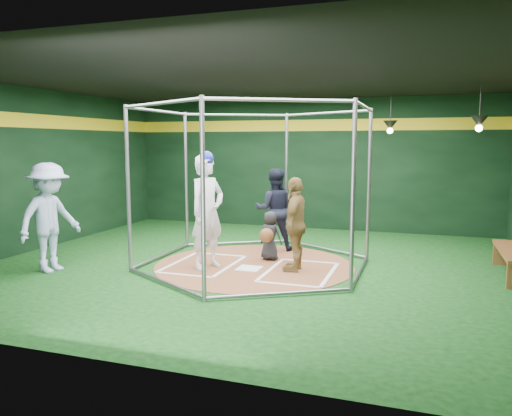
% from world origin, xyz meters
% --- Properties ---
extents(room_shell, '(10.10, 9.10, 3.53)m').
position_xyz_m(room_shell, '(0.00, 0.01, 1.75)').
color(room_shell, '#0B340D').
rests_on(room_shell, ground).
extents(clay_disc, '(3.80, 3.80, 0.01)m').
position_xyz_m(clay_disc, '(0.00, 0.00, 0.01)').
color(clay_disc, brown).
rests_on(clay_disc, ground).
extents(home_plate, '(0.43, 0.43, 0.01)m').
position_xyz_m(home_plate, '(0.00, -0.30, 0.02)').
color(home_plate, white).
rests_on(home_plate, clay_disc).
extents(batter_box_left, '(1.17, 1.77, 0.01)m').
position_xyz_m(batter_box_left, '(-0.95, -0.25, 0.02)').
color(batter_box_left, white).
rests_on(batter_box_left, clay_disc).
extents(batter_box_right, '(1.17, 1.77, 0.01)m').
position_xyz_m(batter_box_right, '(0.95, -0.25, 0.02)').
color(batter_box_right, white).
rests_on(batter_box_right, clay_disc).
extents(batting_cage, '(4.05, 4.67, 3.00)m').
position_xyz_m(batting_cage, '(-0.00, -0.00, 1.50)').
color(batting_cage, gray).
rests_on(batting_cage, ground).
extents(pendant_lamp_near, '(0.34, 0.34, 0.90)m').
position_xyz_m(pendant_lamp_near, '(2.20, 3.60, 2.74)').
color(pendant_lamp_near, black).
rests_on(pendant_lamp_near, room_shell).
extents(pendant_lamp_far, '(0.34, 0.34, 0.90)m').
position_xyz_m(pendant_lamp_far, '(4.00, 2.00, 2.74)').
color(pendant_lamp_far, black).
rests_on(pendant_lamp_far, room_shell).
extents(batter_figure, '(0.76, 0.90, 2.17)m').
position_xyz_m(batter_figure, '(-0.76, -0.46, 1.08)').
color(batter_figure, silver).
rests_on(batter_figure, clay_disc).
extents(visitor_leopard, '(0.43, 1.01, 1.71)m').
position_xyz_m(visitor_leopard, '(0.83, -0.12, 0.87)').
color(visitor_leopard, tan).
rests_on(visitor_leopard, clay_disc).
extents(catcher_figure, '(0.53, 0.59, 0.98)m').
position_xyz_m(catcher_figure, '(0.16, 0.49, 0.51)').
color(catcher_figure, black).
rests_on(catcher_figure, clay_disc).
extents(umpire, '(1.01, 0.87, 1.77)m').
position_xyz_m(umpire, '(-0.03, 1.46, 0.90)').
color(umpire, black).
rests_on(umpire, clay_disc).
extents(bystander_blue, '(0.93, 1.38, 1.98)m').
position_xyz_m(bystander_blue, '(-3.39, -1.57, 0.99)').
color(bystander_blue, '#AABCE1').
rests_on(bystander_blue, ground).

